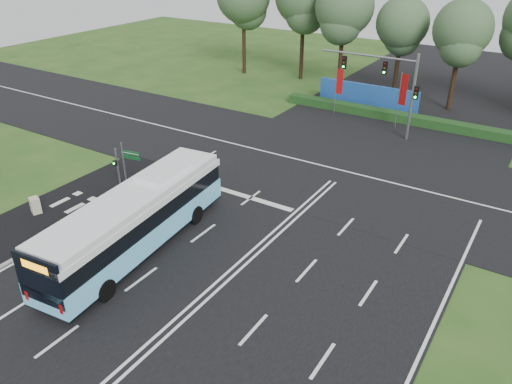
% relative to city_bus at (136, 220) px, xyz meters
% --- Properties ---
extents(ground, '(120.00, 120.00, 0.00)m').
position_rel_city_bus_xyz_m(ground, '(5.25, 3.05, -1.86)').
color(ground, '#244A18').
rests_on(ground, ground).
extents(road_main, '(20.00, 120.00, 0.04)m').
position_rel_city_bus_xyz_m(road_main, '(5.25, 3.05, -1.84)').
color(road_main, black).
rests_on(road_main, ground).
extents(road_cross, '(120.00, 14.00, 0.05)m').
position_rel_city_bus_xyz_m(road_cross, '(5.25, 15.05, -1.84)').
color(road_cross, black).
rests_on(road_cross, ground).
extents(bike_path, '(5.00, 18.00, 0.06)m').
position_rel_city_bus_xyz_m(bike_path, '(-7.25, 0.05, -1.83)').
color(bike_path, black).
rests_on(bike_path, ground).
extents(kerb_strip, '(0.25, 18.00, 0.12)m').
position_rel_city_bus_xyz_m(kerb_strip, '(-4.85, 0.05, -1.80)').
color(kerb_strip, gray).
rests_on(kerb_strip, ground).
extents(city_bus, '(3.98, 13.09, 3.70)m').
position_rel_city_bus_xyz_m(city_bus, '(0.00, 0.00, 0.00)').
color(city_bus, '#6CCCFA').
rests_on(city_bus, ground).
extents(pedestrian_signal, '(0.26, 0.40, 2.99)m').
position_rel_city_bus_xyz_m(pedestrian_signal, '(-5.99, 4.36, -0.23)').
color(pedestrian_signal, gray).
rests_on(pedestrian_signal, ground).
extents(street_sign, '(1.34, 0.30, 3.47)m').
position_rel_city_bus_xyz_m(street_sign, '(-5.16, 4.54, 0.36)').
color(street_sign, gray).
rests_on(street_sign, ground).
extents(utility_cabinet, '(0.79, 0.73, 1.05)m').
position_rel_city_bus_xyz_m(utility_cabinet, '(-8.09, -0.54, -1.33)').
color(utility_cabinet, '#BDB698').
rests_on(utility_cabinet, ground).
extents(banner_flag_left, '(0.63, 0.15, 4.29)m').
position_rel_city_bus_xyz_m(banner_flag_left, '(-0.37, 26.56, 0.95)').
color(banner_flag_left, gray).
rests_on(banner_flag_left, ground).
extents(banner_flag_mid, '(0.70, 0.28, 4.94)m').
position_rel_city_bus_xyz_m(banner_flag_mid, '(5.82, 25.57, 1.34)').
color(banner_flag_mid, gray).
rests_on(banner_flag_mid, ground).
extents(traffic_light_gantry, '(8.41, 0.28, 7.00)m').
position_rel_city_bus_xyz_m(traffic_light_gantry, '(5.46, 23.55, 2.80)').
color(traffic_light_gantry, gray).
rests_on(traffic_light_gantry, ground).
extents(hedge, '(22.00, 1.20, 0.80)m').
position_rel_city_bus_xyz_m(hedge, '(5.25, 27.55, -1.46)').
color(hedge, '#133312').
rests_on(hedge, ground).
extents(blue_hoarding, '(10.00, 0.30, 2.20)m').
position_rel_city_bus_xyz_m(blue_hoarding, '(1.25, 30.05, -0.76)').
color(blue_hoarding, '#1C4C9C').
rests_on(blue_hoarding, ground).
extents(eucalyptus_row, '(55.15, 8.73, 12.25)m').
position_rel_city_bus_xyz_m(eucalyptus_row, '(8.43, 34.77, 6.61)').
color(eucalyptus_row, black).
rests_on(eucalyptus_row, ground).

